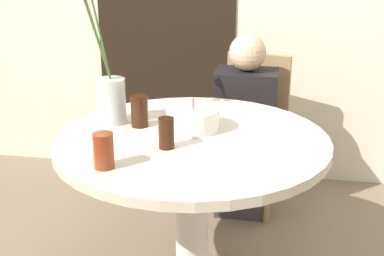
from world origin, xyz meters
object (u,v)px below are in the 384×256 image
at_px(birthday_cake, 193,119).
at_px(flower_vase, 109,88).
at_px(drink_glass_0, 139,111).
at_px(side_plate, 179,110).
at_px(drink_glass_2, 166,133).
at_px(person_woman, 245,133).
at_px(drink_glass_1, 104,151).
at_px(chair_right_flank, 252,123).

bearing_deg(birthday_cake, flower_vase, 176.80).
bearing_deg(drink_glass_0, birthday_cake, 0.25).
relative_size(flower_vase, drink_glass_0, 5.24).
distance_m(side_plate, drink_glass_2, 0.47).
bearing_deg(side_plate, drink_glass_2, -84.56).
bearing_deg(flower_vase, person_woman, 51.53).
bearing_deg(birthday_cake, drink_glass_2, -106.06).
bearing_deg(flower_vase, drink_glass_2, -38.39).
height_order(flower_vase, side_plate, flower_vase).
xyz_separation_m(flower_vase, side_plate, (0.27, 0.22, -0.15)).
xyz_separation_m(birthday_cake, drink_glass_1, (-0.24, -0.45, 0.02)).
distance_m(chair_right_flank, side_plate, 0.75).
bearing_deg(side_plate, birthday_cake, -65.14).
distance_m(side_plate, drink_glass_0, 0.28).
height_order(side_plate, drink_glass_1, drink_glass_1).
relative_size(drink_glass_0, drink_glass_2, 1.11).
relative_size(birthday_cake, flower_vase, 0.31).
bearing_deg(birthday_cake, side_plate, 114.86).
height_order(chair_right_flank, birthday_cake, birthday_cake).
xyz_separation_m(side_plate, drink_glass_1, (-0.13, -0.69, 0.06)).
bearing_deg(side_plate, drink_glass_1, -101.10).
bearing_deg(drink_glass_2, person_woman, 75.92).
height_order(flower_vase, person_woman, flower_vase).
relative_size(birthday_cake, side_plate, 1.38).
distance_m(birthday_cake, side_plate, 0.26).
bearing_deg(person_woman, chair_right_flank, 78.91).
relative_size(side_plate, drink_glass_0, 1.20).
relative_size(birthday_cake, person_woman, 0.22).
relative_size(drink_glass_1, person_woman, 0.12).
height_order(birthday_cake, person_woman, person_woman).
bearing_deg(flower_vase, chair_right_flank, 55.63).
height_order(birthday_cake, drink_glass_1, birthday_cake).
bearing_deg(drink_glass_2, drink_glass_0, 127.19).
xyz_separation_m(birthday_cake, person_woman, (0.17, 0.71, -0.32)).
bearing_deg(chair_right_flank, flower_vase, -113.28).
xyz_separation_m(drink_glass_0, person_woman, (0.41, 0.71, -0.34)).
distance_m(birthday_cake, drink_glass_2, 0.24).
relative_size(chair_right_flank, drink_glass_1, 6.88).
bearing_deg(side_plate, person_woman, 59.56).
xyz_separation_m(chair_right_flank, drink_glass_0, (-0.44, -0.87, 0.33)).
xyz_separation_m(side_plate, drink_glass_0, (-0.13, -0.24, 0.06)).
bearing_deg(drink_glass_1, drink_glass_2, 51.35).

